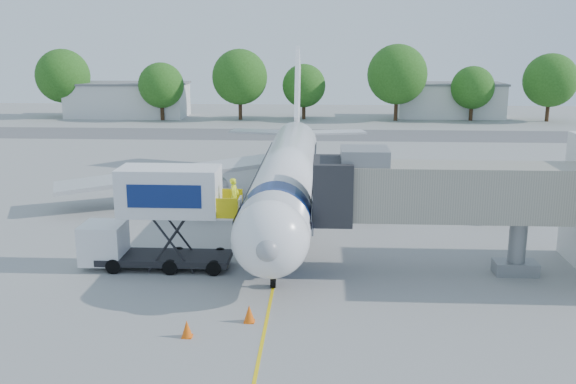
{
  "coord_description": "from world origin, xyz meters",
  "views": [
    {
      "loc": [
        2.32,
        -39.19,
        12.03
      ],
      "look_at": [
        0.37,
        -2.56,
        3.2
      ],
      "focal_mm": 40.0,
      "sensor_mm": 36.0,
      "label": 1
    }
  ],
  "objects_px": {
    "aircraft": "(288,173)",
    "ground_tug": "(228,368)",
    "catering_hiloader": "(158,218)",
    "jet_bridge": "(432,192)"
  },
  "relations": [
    {
      "from": "aircraft",
      "to": "jet_bridge",
      "type": "distance_m",
      "value": 13.77
    },
    {
      "from": "jet_bridge",
      "to": "ground_tug",
      "type": "xyz_separation_m",
      "value": [
        -8.85,
        -11.89,
        -3.58
      ]
    },
    {
      "from": "catering_hiloader",
      "to": "aircraft",
      "type": "bearing_deg",
      "value": 60.63
    },
    {
      "from": "aircraft",
      "to": "ground_tug",
      "type": "bearing_deg",
      "value": -92.14
    },
    {
      "from": "catering_hiloader",
      "to": "ground_tug",
      "type": "relative_size",
      "value": 2.11
    },
    {
      "from": "aircraft",
      "to": "ground_tug",
      "type": "relative_size",
      "value": 9.35
    },
    {
      "from": "ground_tug",
      "to": "aircraft",
      "type": "bearing_deg",
      "value": 69.01
    },
    {
      "from": "jet_bridge",
      "to": "ground_tug",
      "type": "distance_m",
      "value": 15.25
    },
    {
      "from": "ground_tug",
      "to": "catering_hiloader",
      "type": "bearing_deg",
      "value": 95.58
    },
    {
      "from": "catering_hiloader",
      "to": "ground_tug",
      "type": "distance_m",
      "value": 13.21
    }
  ]
}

